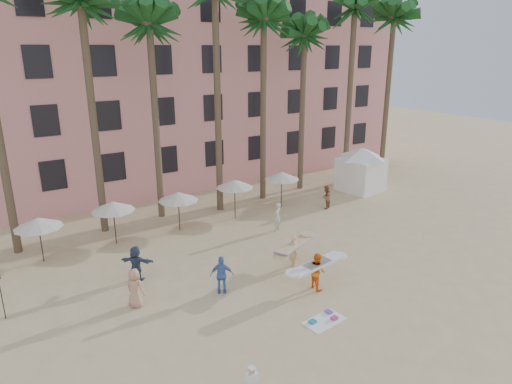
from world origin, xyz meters
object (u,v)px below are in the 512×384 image
object	(u,v)px
pink_hotel	(196,82)
carrier_yellow	(294,249)
carrier_white	(317,270)
cabana	(361,165)

from	to	relation	value
pink_hotel	carrier_yellow	xyz separation A→B (m)	(-5.07, -21.50, -6.97)
carrier_yellow	carrier_white	distance (m)	2.35
carrier_yellow	cabana	bearing A→B (deg)	31.79
cabana	carrier_white	bearing A→B (deg)	-142.19
cabana	carrier_yellow	size ratio (longest dim) A/B	1.60
pink_hotel	cabana	world-z (taller)	pink_hotel
pink_hotel	carrier_white	bearing A→B (deg)	-102.94
cabana	carrier_white	distance (m)	16.76
cabana	carrier_yellow	bearing A→B (deg)	-148.21
pink_hotel	carrier_yellow	world-z (taller)	pink_hotel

